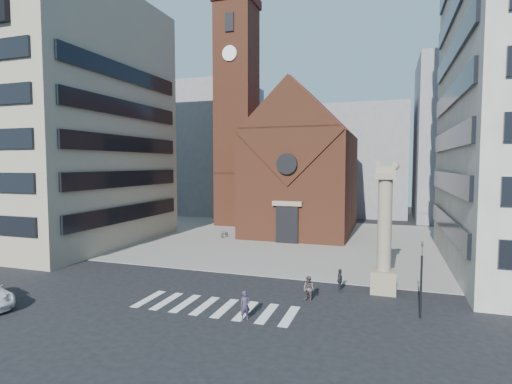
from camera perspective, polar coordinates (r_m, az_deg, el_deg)
ground at (r=27.58m, az=-4.33°, el=-13.91°), size 120.00×120.00×0.00m
piazza at (r=45.17m, az=5.10°, el=-6.80°), size 46.00×30.00×0.05m
zebra_crossing at (r=24.77m, az=-5.90°, el=-16.02°), size 10.20×3.20×0.01m
church at (r=50.27m, az=6.75°, el=3.42°), size 12.00×16.65×18.00m
campanile at (r=56.42m, az=-2.75°, el=11.39°), size 5.50×5.50×31.20m
building_left at (r=48.56m, az=-26.80°, el=8.92°), size 18.00×20.00×26.00m
bg_block_left at (r=70.97m, az=-6.79°, el=6.01°), size 16.00×14.00×22.00m
bg_block_mid at (r=69.31m, az=15.01°, el=4.30°), size 14.00×12.00×18.00m
bg_block_right at (r=67.32m, az=28.71°, el=6.51°), size 16.00×14.00×24.00m
lion_column at (r=27.64m, az=17.87°, el=-6.65°), size 1.63×1.60×8.68m
traffic_light at (r=24.06m, az=22.54°, el=-11.21°), size 0.13×0.16×4.30m
pedestrian_0 at (r=22.55m, az=-1.56°, el=-15.90°), size 0.69×0.66×1.59m
pedestrian_1 at (r=25.53m, az=7.53°, el=-13.56°), size 0.94×0.87×1.57m
pedestrian_2 at (r=27.72m, az=11.89°, el=-12.24°), size 0.53×0.95×1.53m
scooter_0 at (r=46.35m, az=-4.51°, el=-5.97°), size 0.73×1.61×0.82m
scooter_1 at (r=45.68m, az=-2.43°, el=-6.05°), size 0.61×1.55×0.91m
scooter_2 at (r=45.10m, az=-0.29°, el=-6.24°), size 0.73×1.61×0.82m
scooter_3 at (r=44.55m, az=1.91°, el=-6.31°), size 0.61×1.55×0.91m
scooter_4 at (r=44.09m, az=4.15°, el=-6.48°), size 0.73×1.61×0.82m
scooter_5 at (r=43.69m, az=6.45°, el=-6.54°), size 0.61×1.55×0.91m
scooter_6 at (r=43.37m, az=8.78°, el=-6.70°), size 0.73×1.61×0.82m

